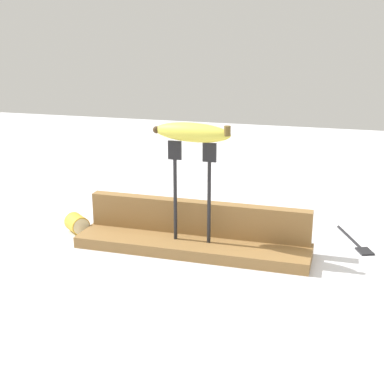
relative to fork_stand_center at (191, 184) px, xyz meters
The scene contains 7 objects.
ground_plane 0.14m from the fork_stand_center, 90.00° to the left, with size 3.00×3.00×0.00m, color silver.
wooden_board 0.13m from the fork_stand_center, 90.00° to the left, with size 0.46×0.11×0.02m, color olive.
board_backstop 0.09m from the fork_stand_center, 90.00° to the left, with size 0.46×0.03×0.07m, color olive.
fork_stand_center is the anchor object (origin of this frame).
banana_raised_center 0.10m from the fork_stand_center, behind, with size 0.16×0.06×0.04m.
fork_fallen_near 0.37m from the fork_stand_center, 22.74° to the left, with size 0.08×0.15×0.01m.
banana_chunk_near 0.29m from the fork_stand_center, behind, with size 0.06×0.06×0.04m.
Camera 1 is at (0.28, -0.95, 0.42)m, focal length 50.34 mm.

